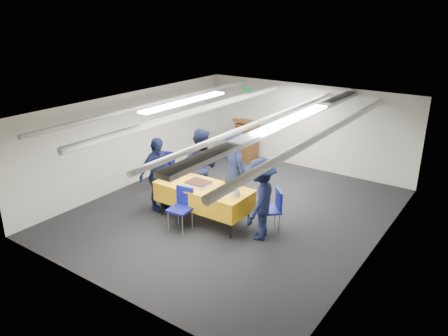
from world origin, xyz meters
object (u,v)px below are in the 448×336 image
(sheet_cake, at_px, (198,183))
(chair_right, at_px, (273,206))
(serving_table, at_px, (204,195))
(podium, at_px, (247,140))
(sailor_c, at_px, (158,174))
(sailor_d, at_px, (260,199))
(sailor_a, at_px, (234,173))
(chair_near, at_px, (182,204))
(chair_left, at_px, (166,166))
(sailor_b, at_px, (201,165))

(sheet_cake, xyz_separation_m, chair_right, (1.50, 0.46, -0.28))
(serving_table, distance_m, chair_right, 1.46)
(serving_table, height_order, chair_right, chair_right)
(podium, bearing_deg, serving_table, -70.65)
(sailor_c, height_order, sailor_d, sailor_c)
(sailor_a, distance_m, sailor_d, 1.07)
(chair_near, relative_size, sailor_c, 0.53)
(podium, distance_m, chair_right, 4.27)
(serving_table, height_order, sailor_a, sailor_a)
(chair_right, relative_size, sailor_a, 0.45)
(chair_near, xyz_separation_m, chair_right, (1.53, 0.96, 0.00))
(serving_table, distance_m, chair_left, 2.11)
(podium, relative_size, chair_right, 1.44)
(chair_left, relative_size, sailor_c, 0.53)
(chair_right, bearing_deg, chair_near, -147.81)
(sheet_cake, relative_size, sailor_a, 0.26)
(sheet_cake, bearing_deg, chair_left, 151.64)
(sailor_c, distance_m, sailor_d, 2.47)
(serving_table, bearing_deg, sailor_c, -172.92)
(podium, height_order, chair_right, podium)
(chair_right, xyz_separation_m, sailor_d, (-0.08, -0.39, 0.27))
(serving_table, relative_size, chair_near, 2.33)
(sheet_cake, relative_size, sailor_b, 0.29)
(sailor_c, bearing_deg, sailor_b, -23.19)
(chair_left, distance_m, sailor_c, 1.35)
(sheet_cake, bearing_deg, podium, 107.77)
(chair_right, distance_m, chair_left, 3.33)
(chair_left, distance_m, sailor_b, 1.30)
(chair_left, bearing_deg, serving_table, -26.30)
(serving_table, xyz_separation_m, chair_left, (-1.89, 0.94, -0.03))
(sailor_a, bearing_deg, serving_table, 74.51)
(podium, height_order, sailor_c, sailor_c)
(serving_table, bearing_deg, sheet_cake, -164.11)
(sailor_d, bearing_deg, sailor_c, -99.75)
(sheet_cake, bearing_deg, chair_near, -92.69)
(sailor_a, bearing_deg, sailor_d, 172.36)
(chair_right, distance_m, sailor_c, 2.62)
(chair_right, bearing_deg, sailor_c, -167.27)
(podium, distance_m, chair_near, 4.43)
(chair_right, xyz_separation_m, sailor_c, (-2.54, -0.57, 0.29))
(chair_near, xyz_separation_m, chair_left, (-1.77, 1.47, 0.00))
(chair_near, distance_m, chair_right, 1.80)
(serving_table, xyz_separation_m, chair_right, (1.40, 0.43, -0.03))
(sailor_b, bearing_deg, chair_right, 169.85)
(serving_table, height_order, podium, podium)
(serving_table, bearing_deg, sailor_a, 54.02)
(chair_left, xyz_separation_m, sailor_b, (1.24, -0.19, 0.33))
(chair_right, bearing_deg, sailor_d, -101.03)
(sailor_d, bearing_deg, chair_right, 154.96)
(chair_right, bearing_deg, serving_table, -162.84)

